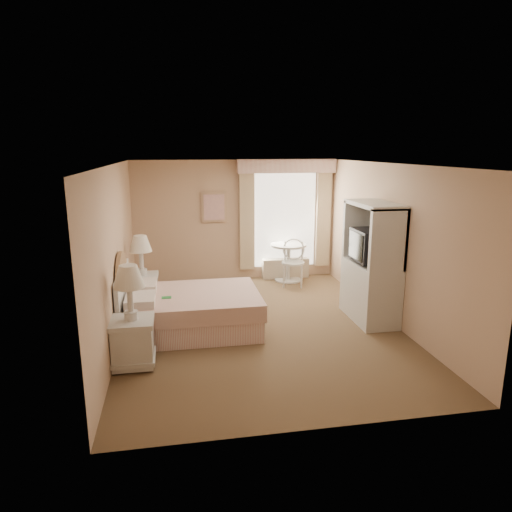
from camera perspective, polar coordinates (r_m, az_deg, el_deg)
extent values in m
cube|color=brown|center=(7.24, 0.51, -8.76)|extent=(4.20, 5.50, 0.01)
cube|color=silver|center=(6.72, 0.55, 11.41)|extent=(4.20, 5.50, 0.01)
cube|color=#CDA889|center=(9.54, -2.55, 4.42)|extent=(4.20, 0.01, 2.50)
cube|color=#CDA889|center=(4.30, 7.40, -6.82)|extent=(4.20, 0.01, 2.50)
cube|color=#CDA889|center=(6.81, -17.10, 0.23)|extent=(0.01, 5.50, 2.50)
cube|color=#CDA889|center=(7.54, 16.41, 1.51)|extent=(0.01, 5.50, 2.50)
cube|color=white|center=(9.71, 3.64, 4.56)|extent=(1.30, 0.02, 2.00)
cube|color=beige|center=(9.50, -1.17, 4.39)|extent=(0.30, 0.08, 2.05)
cube|color=beige|center=(9.89, 8.40, 4.61)|extent=(0.30, 0.08, 2.05)
cube|color=tan|center=(9.52, 3.88, 11.16)|extent=(2.05, 0.20, 0.28)
cube|color=beige|center=(9.84, 3.68, -1.52)|extent=(1.00, 0.22, 0.42)
cube|color=tan|center=(9.42, -5.27, 6.11)|extent=(0.52, 0.03, 0.62)
cube|color=beige|center=(9.40, -5.26, 6.09)|extent=(0.42, 0.02, 0.52)
cube|color=tan|center=(7.14, -7.57, -7.83)|extent=(1.89, 1.44, 0.32)
cube|color=beige|center=(7.04, -7.64, -5.64)|extent=(1.95, 1.50, 0.25)
cube|color=beige|center=(6.67, -14.27, -5.38)|extent=(0.41, 0.56, 0.13)
cube|color=beige|center=(7.33, -13.93, -3.68)|extent=(0.41, 0.56, 0.13)
cube|color=#238337|center=(6.87, -11.13, -5.11)|extent=(0.14, 0.10, 0.01)
cube|color=silver|center=(7.07, -16.23, -5.61)|extent=(0.06, 1.53, 0.99)
cylinder|color=#997951|center=(7.04, -16.27, -4.91)|extent=(0.05, 1.36, 1.36)
cube|color=silver|center=(6.12, -15.12, -10.60)|extent=(0.50, 0.50, 0.54)
cube|color=silver|center=(6.00, -15.29, -7.94)|extent=(0.54, 0.54, 0.06)
cube|color=silver|center=(6.19, -15.01, -12.16)|extent=(0.54, 0.54, 0.05)
cylinder|color=silver|center=(5.97, -15.34, -7.17)|extent=(0.17, 0.17, 0.11)
cylinder|color=silver|center=(5.90, -15.47, -5.19)|extent=(0.08, 0.08, 0.43)
cone|color=silver|center=(5.82, -15.65, -2.46)|extent=(0.39, 0.39, 0.28)
cube|color=silver|center=(8.14, -13.91, -4.52)|extent=(0.49, 0.49, 0.53)
cube|color=silver|center=(8.06, -14.03, -2.51)|extent=(0.53, 0.53, 0.06)
cube|color=silver|center=(8.20, -13.84, -5.71)|extent=(0.53, 0.53, 0.05)
cylinder|color=silver|center=(8.04, -14.06, -1.94)|extent=(0.17, 0.17, 0.11)
cylinder|color=silver|center=(7.98, -14.14, -0.47)|extent=(0.07, 0.07, 0.42)
cone|color=silver|center=(7.92, -14.26, 1.53)|extent=(0.38, 0.38, 0.27)
cylinder|color=silver|center=(9.67, 4.01, -2.97)|extent=(0.55, 0.55, 0.03)
cylinder|color=silver|center=(9.57, 4.04, -0.80)|extent=(0.09, 0.09, 0.74)
cylinder|color=silver|center=(9.49, 4.08, 1.38)|extent=(0.74, 0.74, 0.04)
cylinder|color=silver|center=(9.12, 3.49, -2.56)|extent=(0.03, 0.03, 0.46)
cylinder|color=silver|center=(9.11, 5.70, -2.63)|extent=(0.03, 0.03, 0.46)
cylinder|color=silver|center=(9.46, 3.61, -1.98)|extent=(0.03, 0.03, 0.46)
cylinder|color=silver|center=(9.44, 5.74, -2.04)|extent=(0.03, 0.03, 0.46)
cylinder|color=silver|center=(9.22, 4.66, -0.85)|extent=(0.57, 0.57, 0.04)
torus|color=silver|center=(9.30, 4.73, 0.85)|extent=(0.46, 0.23, 0.44)
cylinder|color=silver|center=(9.35, 3.65, 0.61)|extent=(0.03, 0.03, 0.41)
cylinder|color=silver|center=(9.34, 5.80, 0.55)|extent=(0.03, 0.03, 0.41)
cube|color=silver|center=(7.61, 14.03, -4.31)|extent=(0.57, 1.15, 0.94)
cube|color=silver|center=(6.92, 16.25, 1.84)|extent=(0.57, 0.08, 0.94)
cube|color=silver|center=(7.87, 12.84, 3.38)|extent=(0.57, 0.08, 0.94)
cube|color=silver|center=(7.32, 14.65, 6.27)|extent=(0.57, 1.15, 0.06)
cube|color=silver|center=(7.50, 16.29, 2.70)|extent=(0.04, 1.15, 0.94)
cube|color=black|center=(7.41, 14.21, 1.31)|extent=(0.50, 0.63, 0.50)
cube|color=black|center=(7.31, 12.42, 1.24)|extent=(0.02, 0.52, 0.42)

